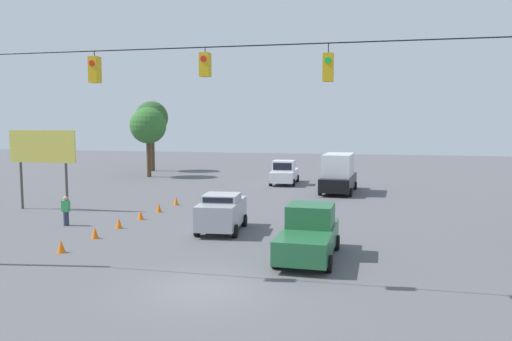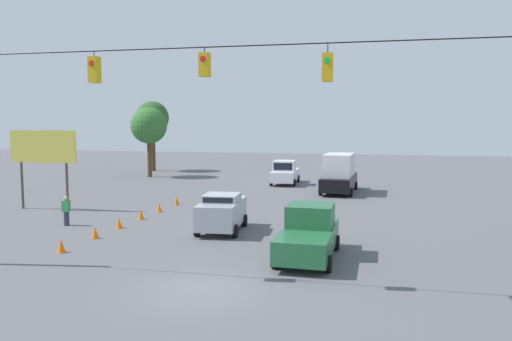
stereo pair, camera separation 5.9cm
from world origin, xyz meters
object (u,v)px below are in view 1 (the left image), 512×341
pickup_truck_white_withflow_deep (284,173)px  traffic_cone_second (95,233)px  box_truck_black_oncoming_deep (338,174)px  sedan_silver_withflow_mid (222,212)px  traffic_cone_fourth (141,214)px  tree_horizon_left (148,126)px  overhead_signal_span (205,130)px  traffic_cone_nearest (61,246)px  traffic_cone_third (119,223)px  pickup_truck_green_crossing_near (309,234)px  tree_horizon_right (152,118)px  traffic_cone_fifth (159,208)px  traffic_cone_farthest (176,201)px  pedestrian (66,211)px  roadside_billboard (42,151)px

pickup_truck_white_withflow_deep → traffic_cone_second: bearing=76.5°
box_truck_black_oncoming_deep → sedan_silver_withflow_mid: size_ratio=1.53×
box_truck_black_oncoming_deep → traffic_cone_fourth: 16.82m
sedan_silver_withflow_mid → tree_horizon_left: bearing=-57.4°
overhead_signal_span → traffic_cone_nearest: overhead_signal_span is taller
box_truck_black_oncoming_deep → tree_horizon_left: size_ratio=0.91×
traffic_cone_third → traffic_cone_nearest: bearing=89.6°
pickup_truck_green_crossing_near → traffic_cone_third: size_ratio=9.20×
overhead_signal_span → traffic_cone_second: (7.29, -5.18, -4.98)m
pickup_truck_green_crossing_near → tree_horizon_left: tree_horizon_left is taller
overhead_signal_span → traffic_cone_third: overhead_signal_span is taller
pickup_truck_green_crossing_near → tree_horizon_right: tree_horizon_right is taller
box_truck_black_oncoming_deep → pickup_truck_white_withflow_deep: size_ratio=1.23×
traffic_cone_second → traffic_cone_fifth: same height
traffic_cone_farthest → tree_horizon_left: bearing=-59.5°
pickup_truck_white_withflow_deep → pedestrian: (8.42, 20.06, -0.19)m
pickup_truck_green_crossing_near → traffic_cone_third: (10.28, -3.40, -0.70)m
pickup_truck_green_crossing_near → pickup_truck_white_withflow_deep: same height
traffic_cone_nearest → traffic_cone_second: bearing=-90.6°
overhead_signal_span → pickup_truck_green_crossing_near: bearing=-126.2°
traffic_cone_second → pickup_truck_white_withflow_deep: bearing=-103.5°
overhead_signal_span → traffic_cone_farthest: (7.11, -14.97, -4.98)m
box_truck_black_oncoming_deep → traffic_cone_farthest: 13.12m
sedan_silver_withflow_mid → traffic_cone_fifth: (5.29, -4.27, -0.71)m
traffic_cone_nearest → tree_horizon_right: (10.97, -33.38, 5.58)m
roadside_billboard → pickup_truck_green_crossing_near: bearing=157.1°
roadside_billboard → pickup_truck_white_withflow_deep: bearing=-128.1°
pickup_truck_green_crossing_near → tree_horizon_left: 32.57m
overhead_signal_span → pickup_truck_green_crossing_near: size_ratio=4.58×
pickup_truck_green_crossing_near → overhead_signal_span: bearing=53.8°
box_truck_black_oncoming_deep → pedestrian: 20.65m
pickup_truck_white_withflow_deep → sedan_silver_withflow_mid: size_ratio=1.24×
traffic_cone_fourth → traffic_cone_farthest: (-0.13, -5.04, 0.00)m
pickup_truck_green_crossing_near → pedestrian: (13.35, -3.41, -0.19)m
roadside_billboard → pedestrian: size_ratio=3.16×
overhead_signal_span → traffic_cone_second: overhead_signal_span is taller
overhead_signal_span → traffic_cone_nearest: bearing=-19.2°
pickup_truck_green_crossing_near → pedestrian: 13.78m
traffic_cone_fourth → traffic_cone_farthest: bearing=-91.4°
traffic_cone_second → overhead_signal_span: bearing=144.6°
pickup_truck_white_withflow_deep → traffic_cone_farthest: bearing=67.6°
traffic_cone_third → sedan_silver_withflow_mid: bearing=-174.4°
box_truck_black_oncoming_deep → pedestrian: box_truck_black_oncoming_deep is taller
box_truck_black_oncoming_deep → tree_horizon_left: 20.67m
overhead_signal_span → traffic_cone_third: (7.29, -7.50, -4.98)m
traffic_cone_fifth → pedestrian: size_ratio=0.35×
tree_horizon_left → tree_horizon_right: 6.21m
traffic_cone_third → traffic_cone_farthest: (-0.18, -7.47, 0.00)m
traffic_cone_fourth → traffic_cone_fifth: (-0.07, -2.36, 0.00)m
traffic_cone_fifth → pedestrian: pedestrian is taller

